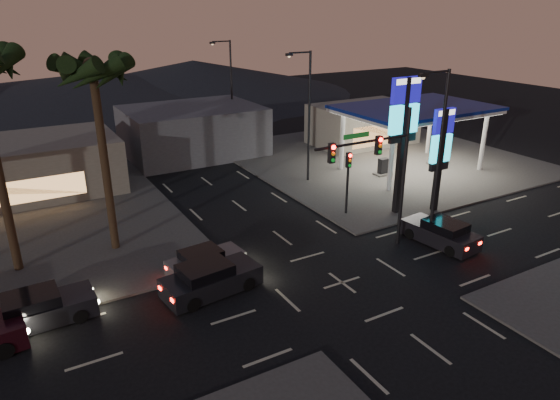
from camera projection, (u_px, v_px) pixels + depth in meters
ground at (342, 283)px, 25.11m from camera, size 140.00×140.00×0.00m
corner_lot_ne at (379, 158)px, 45.44m from camera, size 24.00×24.00×0.12m
gas_station at (416, 111)px, 40.39m from camera, size 12.20×8.20×5.47m
convenience_store at (363, 124)px, 49.71m from camera, size 10.00×6.00×4.00m
pylon_sign_tall at (404, 119)px, 31.18m from camera, size 2.20×0.35×9.00m
pylon_sign_short at (441, 145)px, 32.16m from camera, size 1.60×0.35×7.00m
traffic_signal_mast at (381, 162)px, 26.56m from camera, size 6.10×0.39×8.00m
pedestal_signal at (348, 173)px, 32.24m from camera, size 0.32×0.39×4.30m
streetlight_near at (437, 150)px, 27.00m from camera, size 2.14×0.25×10.00m
streetlight_mid at (307, 110)px, 37.50m from camera, size 2.14×0.25×10.00m
streetlight_far at (230, 86)px, 48.80m from camera, size 2.14×0.25×10.00m
palm_a at (94, 82)px, 25.18m from camera, size 4.41×4.41×10.86m
building_far_west at (1, 171)px, 35.65m from camera, size 16.00×8.00×4.00m
building_far_mid at (193, 131)px, 46.24m from camera, size 12.00×9.00×4.40m
hill_right at (194, 77)px, 79.63m from camera, size 50.00×50.00×5.00m
hill_center at (97, 87)px, 72.84m from camera, size 60.00×60.00×4.00m
car_lane_a_front at (210, 279)px, 24.00m from camera, size 5.02×2.55×1.58m
car_lane_b_front at (205, 262)px, 25.86m from camera, size 4.22×2.08×1.33m
car_lane_b_mid at (39, 309)px, 21.67m from camera, size 4.68×2.09×1.50m
suv_station at (441, 233)px, 28.98m from camera, size 2.34×4.63×1.49m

